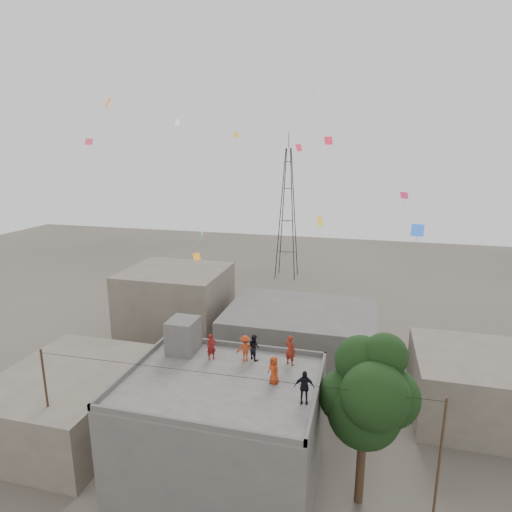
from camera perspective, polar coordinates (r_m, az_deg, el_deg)
The scene contains 18 objects.
ground at distance 26.49m, azimuth -4.42°, elevation -27.76°, with size 140.00×140.00×0.00m, color #454038.
main_building at distance 24.58m, azimuth -4.56°, elevation -22.42°, with size 10.00×8.00×6.10m.
parapet at distance 22.84m, azimuth -4.72°, elevation -15.92°, with size 10.00×8.00×0.30m.
stair_head_box at distance 25.69m, azimuth -9.68°, elevation -10.43°, with size 1.60×1.80×2.00m, color #534F4D.
neighbor_west at distance 31.36m, azimuth -23.51°, elevation -17.20°, with size 8.00×10.00×4.00m, color #5F564B.
neighbor_north at distance 36.28m, azimuth 5.89°, elevation -10.81°, with size 12.00×9.00×5.00m, color #534F4D.
neighbor_northwest at distance 40.98m, azimuth -10.55°, elevation -6.52°, with size 9.00×8.00×7.00m, color #5F564B.
neighbor_east at distance 33.32m, azimuth 26.33°, elevation -15.20°, with size 7.00×8.00×4.40m, color #5F564B.
tree at distance 22.42m, azimuth 14.82°, elevation -17.42°, with size 4.90×4.60×9.10m.
utility_line at distance 23.03m, azimuth -4.43°, elevation -22.83°, with size 20.12×0.62×7.40m.
transmission_tower at distance 60.25m, azimuth 4.21°, elevation 5.63°, with size 2.97×2.97×20.01m.
person_red_adult at distance 24.04m, azimuth 4.58°, elevation -12.39°, with size 0.63×0.41×1.73m, color maroon.
person_orange_child at distance 22.32m, azimuth 2.39°, elevation -14.95°, with size 0.71×0.46×1.45m, color #A73713.
person_dark_child at distance 24.61m, azimuth -0.26°, elevation -12.04°, with size 0.71×0.55×1.46m, color black.
person_dark_adult at distance 20.87m, azimuth 6.42°, elevation -16.96°, with size 0.95×0.39×1.62m, color black.
person_orange_adult at distance 24.43m, azimuth -1.47°, elevation -12.19°, with size 0.97×0.56×1.51m, color #AE3713.
person_red_child at distance 24.70m, azimuth -5.97°, elevation -11.96°, with size 0.55×0.36×1.51m, color maroon.
kites at distance 26.80m, azimuth 1.71°, elevation 12.20°, with size 20.24×18.74×11.07m.
Camera 1 is at (6.73, -18.67, 17.54)m, focal length 30.00 mm.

